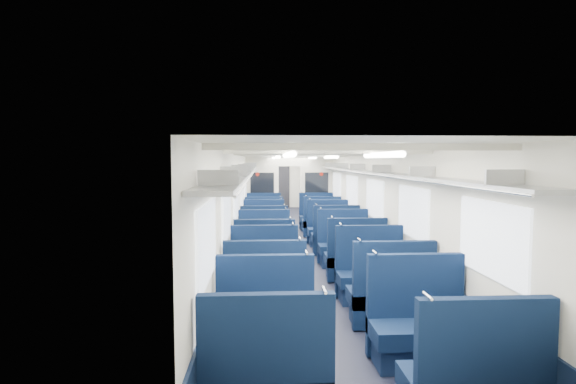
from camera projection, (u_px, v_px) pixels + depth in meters
The scene contains 32 objects.
floor at pixel (295, 243), 11.88m from camera, with size 2.80×18.00×0.01m, color black.
ceiling at pixel (295, 154), 11.72m from camera, with size 2.80×18.00×0.01m, color white.
wall_left at pixel (242, 199), 11.72m from camera, with size 0.02×18.00×2.35m, color silver.
dado_left at pixel (243, 230), 11.78m from camera, with size 0.03×17.90×0.70m, color #101E38.
wall_right at pixel (348, 199), 11.88m from camera, with size 0.02×18.00×2.35m, color silver.
dado_right at pixel (347, 230), 11.94m from camera, with size 0.03×17.90×0.70m, color #101E38.
wall_far at pixel (281, 182), 20.76m from camera, with size 2.80×0.02×2.35m, color silver.
luggage_rack_left at pixel (249, 169), 11.67m from camera, with size 0.36×17.40×0.18m.
luggage_rack_right at pixel (341, 169), 11.81m from camera, with size 0.36×17.40×0.18m.
windows at pixel (297, 191), 11.33m from camera, with size 2.78×15.60×0.75m.
ceiling_fittings at pixel (296, 157), 11.46m from camera, with size 2.70×16.06×0.11m.
end_door at pixel (281, 186), 20.72m from camera, with size 0.75×0.06×2.00m, color black.
bulkhead at pixel (289, 190), 14.42m from camera, with size 2.80×0.10×2.35m.
seat_0 at pixel (266, 383), 3.68m from camera, with size 1.08×0.59×1.20m.
seat_2 at pixel (265, 331), 4.80m from camera, with size 1.08×0.59×1.20m.
seat_3 at pixel (419, 329), 4.85m from camera, with size 1.08×0.59×1.20m.
seat_4 at pixel (265, 298), 5.97m from camera, with size 1.08×0.59×1.20m.
seat_5 at pixel (390, 299), 5.93m from camera, with size 1.08×0.59×1.20m.
seat_6 at pixel (265, 277), 7.03m from camera, with size 1.08×0.59×1.20m.
seat_7 at pixel (371, 277), 7.01m from camera, with size 1.08×0.59×1.20m.
seat_8 at pixel (264, 262), 8.03m from camera, with size 1.08×0.59×1.20m.
seat_9 at pixel (355, 260), 8.19m from camera, with size 1.08×0.59×1.20m.
seat_10 at pixel (264, 249), 9.25m from camera, with size 1.08×0.59×1.20m.
seat_11 at pixel (344, 248), 9.36m from camera, with size 1.08×0.59×1.20m.
seat_12 at pixel (264, 239), 10.34m from camera, with size 1.08×0.59×1.20m.
seat_13 at pixel (335, 238), 10.46m from camera, with size 1.08×0.59×1.20m.
seat_14 at pixel (264, 230), 11.69m from camera, with size 1.08×0.59×1.20m.
seat_15 at pixel (328, 231), 11.59m from camera, with size 1.08×0.59×1.20m.
seat_16 at pixel (264, 224), 12.75m from camera, with size 1.08×0.59×1.20m.
seat_17 at pixel (321, 224), 12.91m from camera, with size 1.08×0.59×1.20m.
seat_18 at pixel (264, 219), 13.98m from camera, with size 1.08×0.59×1.20m.
seat_19 at pixel (317, 218), 14.09m from camera, with size 1.08×0.59×1.20m.
Camera 1 is at (-0.85, -11.73, 2.20)m, focal length 27.96 mm.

